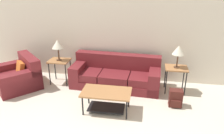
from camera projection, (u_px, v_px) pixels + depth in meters
wall_back at (121, 34)px, 5.86m from camera, size 8.98×0.06×2.60m
couch at (116, 75)px, 5.78m from camera, size 2.34×0.99×0.82m
armchair at (19, 76)px, 5.75m from camera, size 1.50×1.49×0.80m
coffee_table at (106, 97)px, 4.65m from camera, size 1.04×0.59×0.48m
side_table_left at (59, 63)px, 5.85m from camera, size 0.54×0.45×0.66m
side_table_right at (176, 70)px, 5.38m from camera, size 0.54×0.45×0.66m
table_lamp_left at (58, 44)px, 5.65m from camera, size 0.30×0.30×0.56m
table_lamp_right at (179, 51)px, 5.18m from camera, size 0.30×0.30×0.56m
backpack at (176, 98)px, 4.89m from camera, size 0.29×0.27×0.40m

